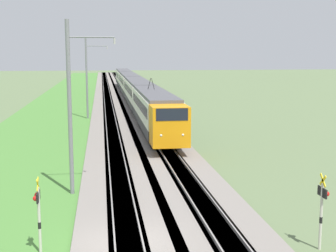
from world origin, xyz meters
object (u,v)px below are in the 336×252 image
at_px(crossing_signal_far, 322,204).
at_px(catenary_mast_mid, 87,78).
at_px(catenary_mast_near, 71,107).
at_px(crossing_signal_near, 38,209).
at_px(passenger_train, 133,87).

xyz_separation_m(crossing_signal_far, catenary_mast_mid, (38.50, 9.96, 2.99)).
bearing_deg(catenary_mast_near, crossing_signal_far, -130.46).
relative_size(crossing_signal_far, catenary_mast_mid, 0.32).
bearing_deg(catenary_mast_near, catenary_mast_mid, 0.00).
distance_m(crossing_signal_near, catenary_mast_near, 8.17).
height_order(crossing_signal_near, crossing_signal_far, crossing_signal_near).
xyz_separation_m(crossing_signal_far, catenary_mast_near, (8.50, 9.96, 2.97)).
bearing_deg(crossing_signal_near, crossing_signal_far, 175.06).
height_order(crossing_signal_near, catenary_mast_near, catenary_mast_near).
distance_m(catenary_mast_near, catenary_mast_mid, 30.00).
relative_size(passenger_train, crossing_signal_far, 26.71).
xyz_separation_m(crossing_signal_near, catenary_mast_mid, (37.57, -0.81, 2.99)).
distance_m(passenger_train, crossing_signal_far, 56.28).
bearing_deg(catenary_mast_mid, passenger_train, -19.98).
height_order(catenary_mast_near, catenary_mast_mid, catenary_mast_mid).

